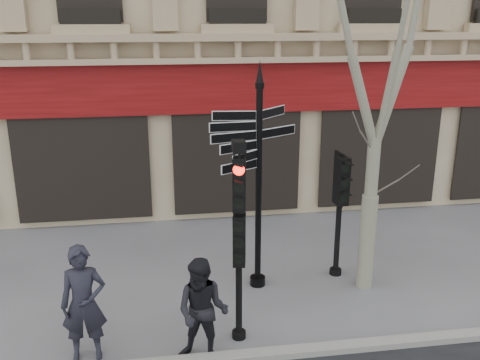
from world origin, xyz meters
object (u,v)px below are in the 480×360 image
Objects in this scene: fingerpost at (259,140)px; pedestrian_a at (84,304)px; traffic_signal_main at (239,219)px; pedestrian_b at (203,312)px; traffic_signal_secondary at (340,194)px; plane_tree at (384,15)px.

fingerpost reaches higher than pedestrian_a.
pedestrian_b is (-0.66, -0.53, -1.33)m from traffic_signal_main.
pedestrian_b is (-1.33, -2.36, -2.19)m from fingerpost.
pedestrian_a is at bearing -162.42° from traffic_signal_secondary.
traffic_signal_secondary is 0.34× the size of plane_tree.
plane_tree is 4.30× the size of pedestrian_b.
fingerpost reaches higher than traffic_signal_secondary.
plane_tree is at bearing 14.39° from pedestrian_a.
pedestrian_a is (-2.53, -0.17, -1.24)m from traffic_signal_main.
fingerpost is 2.13m from traffic_signal_main.
plane_tree reaches higher than pedestrian_b.
traffic_signal_secondary is 5.49m from pedestrian_a.
plane_tree is at bearing 49.89° from pedestrian_b.
fingerpost is 3.49m from pedestrian_b.
fingerpost is 2.33× the size of pedestrian_a.
traffic_signal_main is 2.82m from pedestrian_a.
pedestrian_b is at bearing -146.69° from traffic_signal_secondary.
traffic_signal_main is 3.19m from traffic_signal_secondary.
pedestrian_a reaches higher than pedestrian_b.
pedestrian_a is 1.11× the size of pedestrian_b.
traffic_signal_main is 1.33× the size of traffic_signal_secondary.
plane_tree is (2.17, -0.38, 2.29)m from fingerpost.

